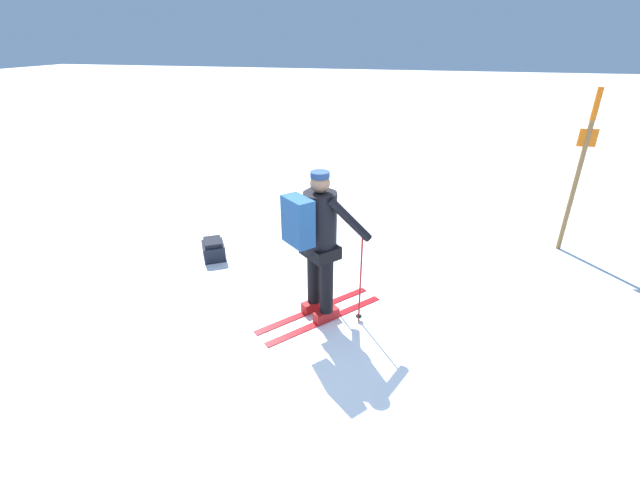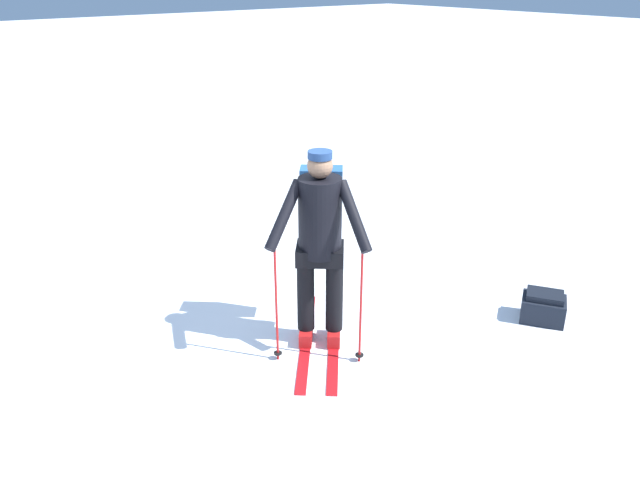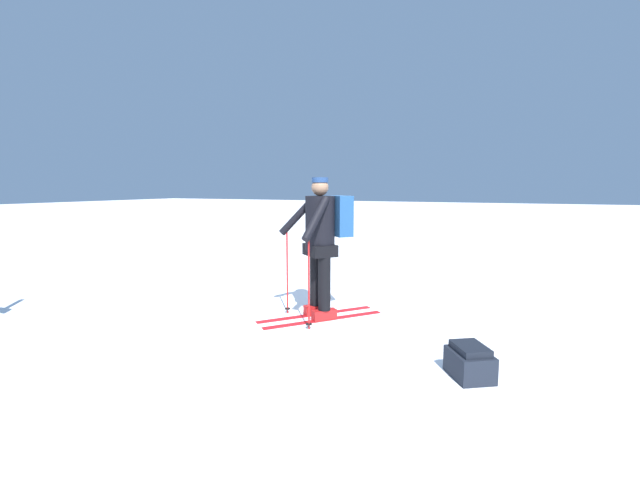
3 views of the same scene
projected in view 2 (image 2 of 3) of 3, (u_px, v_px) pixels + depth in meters
The scene contains 3 objects.
ground_plane at pixel (283, 325), 5.76m from camera, with size 80.00×80.00×0.00m, color white.
skier at pixel (320, 233), 5.15m from camera, with size 1.41×1.28×1.73m.
dropped_backpack at pixel (543, 307), 5.79m from camera, with size 0.49×0.46×0.29m.
Camera 2 is at (4.11, -2.81, 3.03)m, focal length 35.00 mm.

